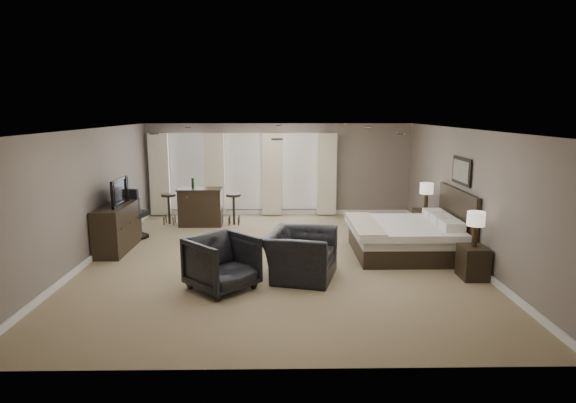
{
  "coord_description": "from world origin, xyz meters",
  "views": [
    {
      "loc": [
        0.04,
        -9.37,
        2.95
      ],
      "look_at": [
        0.2,
        0.4,
        1.1
      ],
      "focal_mm": 30.0,
      "sensor_mm": 36.0,
      "label": 1
    }
  ],
  "objects_px": {
    "bar_stool_left": "(169,209)",
    "nightstand_far": "(425,223)",
    "bed": "(404,222)",
    "tv": "(116,202)",
    "dresser": "(118,227)",
    "bar_counter": "(201,207)",
    "armchair_far": "(222,260)",
    "armchair_near": "(301,247)",
    "nightstand_near": "(473,262)",
    "lamp_far": "(426,197)",
    "desk_chair": "(134,213)",
    "lamp_near": "(475,229)",
    "bar_stool_right": "(234,209)"
  },
  "relations": [
    {
      "from": "dresser",
      "to": "armchair_near",
      "type": "relative_size",
      "value": 1.31
    },
    {
      "from": "bed",
      "to": "tv",
      "type": "distance_m",
      "value": 6.06
    },
    {
      "from": "tv",
      "to": "bar_stool_left",
      "type": "height_order",
      "value": "tv"
    },
    {
      "from": "armchair_near",
      "to": "bar_counter",
      "type": "bearing_deg",
      "value": 46.45
    },
    {
      "from": "dresser",
      "to": "bar_counter",
      "type": "relative_size",
      "value": 1.48
    },
    {
      "from": "lamp_near",
      "to": "bar_stool_right",
      "type": "distance_m",
      "value": 6.28
    },
    {
      "from": "nightstand_near",
      "to": "lamp_far",
      "type": "relative_size",
      "value": 0.9
    },
    {
      "from": "lamp_far",
      "to": "bar_stool_left",
      "type": "height_order",
      "value": "lamp_far"
    },
    {
      "from": "bed",
      "to": "lamp_near",
      "type": "height_order",
      "value": "bed"
    },
    {
      "from": "lamp_near",
      "to": "armchair_near",
      "type": "bearing_deg",
      "value": 178.1
    },
    {
      "from": "bed",
      "to": "armchair_near",
      "type": "bearing_deg",
      "value": -148.22
    },
    {
      "from": "dresser",
      "to": "armchair_far",
      "type": "relative_size",
      "value": 1.69
    },
    {
      "from": "bed",
      "to": "armchair_near",
      "type": "xyz_separation_m",
      "value": [
        -2.18,
        -1.35,
        -0.12
      ]
    },
    {
      "from": "nightstand_far",
      "to": "desk_chair",
      "type": "bearing_deg",
      "value": -179.85
    },
    {
      "from": "bed",
      "to": "lamp_far",
      "type": "distance_m",
      "value": 1.72
    },
    {
      "from": "bar_stool_right",
      "to": "armchair_near",
      "type": "bearing_deg",
      "value": -68.85
    },
    {
      "from": "nightstand_near",
      "to": "dresser",
      "type": "bearing_deg",
      "value": 164.56
    },
    {
      "from": "lamp_near",
      "to": "armchair_near",
      "type": "xyz_separation_m",
      "value": [
        -3.07,
        0.1,
        -0.33
      ]
    },
    {
      "from": "desk_chair",
      "to": "tv",
      "type": "bearing_deg",
      "value": 98.86
    },
    {
      "from": "lamp_far",
      "to": "armchair_far",
      "type": "xyz_separation_m",
      "value": [
        -4.4,
        -3.36,
        -0.47
      ]
    },
    {
      "from": "lamp_near",
      "to": "dresser",
      "type": "height_order",
      "value": "lamp_near"
    },
    {
      "from": "bar_counter",
      "to": "desk_chair",
      "type": "height_order",
      "value": "desk_chair"
    },
    {
      "from": "bed",
      "to": "nightstand_near",
      "type": "distance_m",
      "value": 1.75
    },
    {
      "from": "bed",
      "to": "armchair_far",
      "type": "height_order",
      "value": "bed"
    },
    {
      "from": "nightstand_far",
      "to": "dresser",
      "type": "distance_m",
      "value": 6.99
    },
    {
      "from": "armchair_near",
      "to": "lamp_far",
      "type": "bearing_deg",
      "value": -32.46
    },
    {
      "from": "lamp_far",
      "to": "desk_chair",
      "type": "height_order",
      "value": "lamp_far"
    },
    {
      "from": "nightstand_near",
      "to": "nightstand_far",
      "type": "relative_size",
      "value": 0.91
    },
    {
      "from": "tv",
      "to": "armchair_far",
      "type": "xyz_separation_m",
      "value": [
        2.52,
        -2.37,
        -0.55
      ]
    },
    {
      "from": "nightstand_far",
      "to": "bar_stool_left",
      "type": "xyz_separation_m",
      "value": [
        -6.37,
        1.41,
        0.08
      ]
    },
    {
      "from": "dresser",
      "to": "armchair_near",
      "type": "xyz_separation_m",
      "value": [
        3.85,
        -1.81,
        0.07
      ]
    },
    {
      "from": "dresser",
      "to": "bar_stool_left",
      "type": "xyz_separation_m",
      "value": [
        0.55,
        2.39,
        -0.09
      ]
    },
    {
      "from": "lamp_far",
      "to": "armchair_near",
      "type": "bearing_deg",
      "value": -137.61
    },
    {
      "from": "bar_counter",
      "to": "desk_chair",
      "type": "relative_size",
      "value": 0.94
    },
    {
      "from": "lamp_far",
      "to": "bar_counter",
      "type": "bearing_deg",
      "value": 167.67
    },
    {
      "from": "lamp_far",
      "to": "dresser",
      "type": "xyz_separation_m",
      "value": [
        -6.92,
        -0.99,
        -0.47
      ]
    },
    {
      "from": "lamp_near",
      "to": "tv",
      "type": "distance_m",
      "value": 7.18
    },
    {
      "from": "nightstand_near",
      "to": "bar_counter",
      "type": "bearing_deg",
      "value": 143.28
    },
    {
      "from": "tv",
      "to": "armchair_near",
      "type": "distance_m",
      "value": 4.28
    },
    {
      "from": "armchair_far",
      "to": "bar_stool_right",
      "type": "relative_size",
      "value": 1.22
    },
    {
      "from": "bed",
      "to": "nightstand_near",
      "type": "relative_size",
      "value": 3.71
    },
    {
      "from": "nightstand_far",
      "to": "bar_stool_right",
      "type": "height_order",
      "value": "bar_stool_right"
    },
    {
      "from": "dresser",
      "to": "lamp_far",
      "type": "bearing_deg",
      "value": 8.13
    },
    {
      "from": "nightstand_far",
      "to": "nightstand_near",
      "type": "bearing_deg",
      "value": -90.0
    },
    {
      "from": "nightstand_far",
      "to": "armchair_far",
      "type": "relative_size",
      "value": 0.64
    },
    {
      "from": "dresser",
      "to": "bar_stool_left",
      "type": "height_order",
      "value": "dresser"
    },
    {
      "from": "nightstand_near",
      "to": "bar_stool_right",
      "type": "xyz_separation_m",
      "value": [
        -4.65,
        4.19,
        0.12
      ]
    },
    {
      "from": "dresser",
      "to": "armchair_far",
      "type": "height_order",
      "value": "armchair_far"
    },
    {
      "from": "bar_stool_left",
      "to": "nightstand_far",
      "type": "bearing_deg",
      "value": -12.45
    },
    {
      "from": "lamp_near",
      "to": "bar_counter",
      "type": "distance_m",
      "value": 6.87
    }
  ]
}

